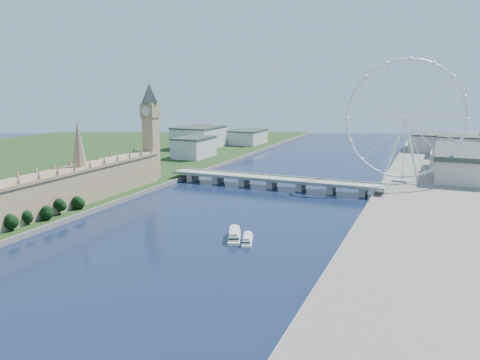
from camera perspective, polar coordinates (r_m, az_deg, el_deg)
The scene contains 9 objects.
ground at distance 226.94m, azimuth -22.84°, elevation -15.92°, with size 2000.00×2000.00×0.00m, color #16233E.
parliament_range at distance 422.35m, azimuth -18.79°, elevation -0.41°, with size 24.00×200.00×70.00m.
big_ben at distance 500.69m, azimuth -10.88°, elevation 7.33°, with size 20.02×20.02×110.00m.
westminster_bridge at distance 471.51m, azimuth 3.97°, elevation -0.10°, with size 220.00×22.00×9.50m.
london_eye at distance 494.00m, azimuth 19.61°, elevation 6.93°, with size 113.60×39.12×124.30m.
county_hall at distance 576.33m, azimuth 25.11°, elevation 0.29°, with size 54.00×144.00×35.00m, color beige, non-canonical shape.
city_skyline at distance 710.71m, azimuth 13.92°, elevation 4.35°, with size 505.00×280.00×32.00m.
tour_boat_near at distance 315.14m, azimuth -0.69°, elevation -7.22°, with size 8.17×31.87×7.06m, color #E4EFCE, non-canonical shape.
tour_boat_far at distance 308.45m, azimuth 0.90°, elevation -7.64°, with size 6.48×25.57×5.61m, color white, non-canonical shape.
Camera 1 is at (150.21, -136.86, 101.04)m, focal length 35.00 mm.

